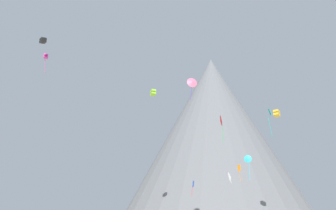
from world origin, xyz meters
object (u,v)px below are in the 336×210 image
Objects in this scene: kite_teal_mid at (270,116)px; kite_cyan_low at (248,159)px; kite_lime_high at (153,93)px; kite_blue_low at (193,185)px; kite_orange_low at (239,169)px; kite_white_low at (230,178)px; kite_black_high at (43,40)px; rock_massif at (217,140)px; kite_magenta_high at (46,57)px; kite_red_mid at (221,121)px; kite_rainbow_mid at (192,82)px; kite_gold_mid at (277,113)px.

kite_teal_mid is 1.26× the size of kite_cyan_low.
kite_blue_low is at bearing -52.27° from kite_lime_high.
kite_cyan_low reaches higher than kite_orange_low.
kite_cyan_low is 1.53× the size of kite_blue_low.
kite_black_high is (-39.07, 1.16, 30.08)m from kite_white_low.
rock_massif is at bearing 13.44° from kite_white_low.
kite_lime_high is (24.48, 2.97, -8.65)m from kite_magenta_high.
kite_lime_high is 22.15m from kite_red_mid.
kite_orange_low is at bearing -86.84° from rock_massif.
kite_orange_low is 0.77× the size of kite_red_mid.
kite_red_mid is (-1.56, -6.12, 8.88)m from kite_white_low.
kite_black_high is 0.60× the size of kite_blue_low.
kite_blue_low is (8.56, -3.10, -20.18)m from kite_lime_high.
kite_black_high is (0.82, -3.56, 2.16)m from kite_magenta_high.
kite_white_low is 11.35m from kite_orange_low.
rock_massif reaches higher than kite_lime_high.
rock_massif is 63.59m from kite_cyan_low.
kite_red_mid is at bearing 29.52° from kite_black_high.
kite_blue_low is at bearing 74.06° from kite_rainbow_mid.
kite_teal_mid is (47.96, -3.41, -16.36)m from kite_magenta_high.
kite_rainbow_mid is at bearing -124.48° from kite_magenta_high.
kite_white_low is at bearing 162.52° from kite_red_mid.
kite_rainbow_mid is (33.51, -6.88, -10.33)m from kite_magenta_high.
kite_black_high is (-47.14, -0.15, 18.52)m from kite_teal_mid.
kite_orange_low is at bearing 162.82° from kite_red_mid.
kite_magenta_high reaches higher than kite_rainbow_mid.
kite_teal_mid is (23.48, -6.38, -7.71)m from kite_lime_high.
kite_rainbow_mid is at bearing -170.08° from kite_cyan_low.
kite_blue_low is (-9.82, 6.93, -3.80)m from kite_cyan_low.
rock_massif reaches higher than kite_white_low.
kite_red_mid is (4.82, -3.96, -8.71)m from kite_rainbow_mid.
kite_teal_mid is at bearing -78.99° from kite_gold_mid.
kite_blue_low is 0.62× the size of kite_red_mid.
kite_red_mid is (13.85, -13.81, -10.39)m from kite_lime_high.
kite_orange_low is at bearing -0.42° from kite_white_low.
kite_white_low is 10.90m from kite_red_mid.
kite_cyan_low reaches higher than kite_white_low.
kite_lime_high reaches higher than kite_teal_mid.
kite_magenta_high reaches higher than kite_cyan_low.
rock_massif reaches higher than kite_orange_low.
kite_lime_high is at bearing 100.05° from kite_blue_low.
kite_cyan_low is (-7.90, -10.64, -10.97)m from kite_gold_mid.
kite_blue_low is (33.04, -0.13, -28.83)m from kite_magenta_high.
kite_white_low is 18.83m from kite_rainbow_mid.
kite_red_mid is (38.33, -10.84, -19.04)m from kite_magenta_high.
rock_massif is at bearing 134.97° from kite_gold_mid.
rock_massif is 48.51× the size of kite_black_high.
kite_teal_mid is 1.18× the size of kite_red_mid.
rock_massif is 66.08m from kite_red_mid.
rock_massif is 19.05× the size of kite_cyan_low.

